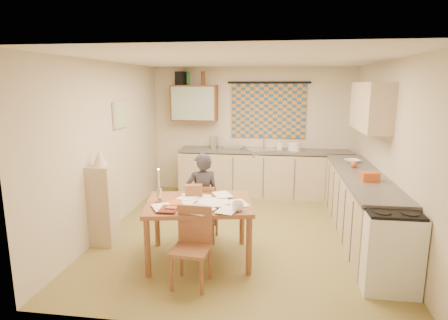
# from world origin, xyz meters

# --- Properties ---
(floor) EXTENTS (4.00, 4.50, 0.02)m
(floor) POSITION_xyz_m (0.00, 0.00, -0.01)
(floor) COLOR olive
(floor) RESTS_ON ground
(ceiling) EXTENTS (4.00, 4.50, 0.02)m
(ceiling) POSITION_xyz_m (0.00, 0.00, 2.51)
(ceiling) COLOR white
(ceiling) RESTS_ON floor
(wall_back) EXTENTS (4.00, 0.02, 2.50)m
(wall_back) POSITION_xyz_m (0.00, 2.26, 1.25)
(wall_back) COLOR beige
(wall_back) RESTS_ON floor
(wall_front) EXTENTS (4.00, 0.02, 2.50)m
(wall_front) POSITION_xyz_m (0.00, -2.26, 1.25)
(wall_front) COLOR beige
(wall_front) RESTS_ON floor
(wall_left) EXTENTS (0.02, 4.50, 2.50)m
(wall_left) POSITION_xyz_m (-2.01, 0.00, 1.25)
(wall_left) COLOR beige
(wall_left) RESTS_ON floor
(wall_right) EXTENTS (0.02, 4.50, 2.50)m
(wall_right) POSITION_xyz_m (2.01, 0.00, 1.25)
(wall_right) COLOR beige
(wall_right) RESTS_ON floor
(window_blind) EXTENTS (1.45, 0.03, 1.05)m
(window_blind) POSITION_xyz_m (0.30, 2.22, 1.65)
(window_blind) COLOR #28517C
(window_blind) RESTS_ON wall_back
(curtain_rod) EXTENTS (1.60, 0.04, 0.04)m
(curtain_rod) POSITION_xyz_m (0.30, 2.20, 2.20)
(curtain_rod) COLOR black
(curtain_rod) RESTS_ON wall_back
(wall_cabinet) EXTENTS (0.90, 0.34, 0.70)m
(wall_cabinet) POSITION_xyz_m (-1.15, 2.08, 1.80)
(wall_cabinet) COLOR #5A2F18
(wall_cabinet) RESTS_ON wall_back
(wall_cabinet_glass) EXTENTS (0.84, 0.02, 0.64)m
(wall_cabinet_glass) POSITION_xyz_m (-1.15, 1.91, 1.80)
(wall_cabinet_glass) COLOR #99B2A5
(wall_cabinet_glass) RESTS_ON wall_back
(upper_cabinet_right) EXTENTS (0.34, 1.30, 0.70)m
(upper_cabinet_right) POSITION_xyz_m (1.83, 0.55, 1.85)
(upper_cabinet_right) COLOR tan
(upper_cabinet_right) RESTS_ON wall_right
(framed_print) EXTENTS (0.04, 0.50, 0.40)m
(framed_print) POSITION_xyz_m (-1.97, 0.40, 1.70)
(framed_print) COLOR beige
(framed_print) RESTS_ON wall_left
(print_canvas) EXTENTS (0.01, 0.42, 0.32)m
(print_canvas) POSITION_xyz_m (-1.95, 0.40, 1.70)
(print_canvas) COLOR silver
(print_canvas) RESTS_ON wall_left
(counter_back) EXTENTS (3.30, 0.62, 0.92)m
(counter_back) POSITION_xyz_m (0.25, 1.95, 0.45)
(counter_back) COLOR tan
(counter_back) RESTS_ON floor
(counter_right) EXTENTS (0.62, 2.95, 0.92)m
(counter_right) POSITION_xyz_m (1.70, 0.21, 0.45)
(counter_right) COLOR tan
(counter_right) RESTS_ON floor
(stove) EXTENTS (0.57, 0.57, 0.89)m
(stove) POSITION_xyz_m (1.70, -1.27, 0.44)
(stove) COLOR white
(stove) RESTS_ON floor
(sink) EXTENTS (0.69, 0.64, 0.10)m
(sink) POSITION_xyz_m (0.20, 1.95, 0.88)
(sink) COLOR silver
(sink) RESTS_ON counter_back
(tap) EXTENTS (0.04, 0.04, 0.28)m
(tap) POSITION_xyz_m (0.23, 2.13, 1.06)
(tap) COLOR silver
(tap) RESTS_ON counter_back
(dish_rack) EXTENTS (0.41, 0.38, 0.06)m
(dish_rack) POSITION_xyz_m (-0.34, 1.95, 0.95)
(dish_rack) COLOR silver
(dish_rack) RESTS_ON counter_back
(kettle) EXTENTS (0.20, 0.20, 0.24)m
(kettle) POSITION_xyz_m (-0.74, 1.95, 1.04)
(kettle) COLOR silver
(kettle) RESTS_ON counter_back
(mixing_bowl) EXTENTS (0.27, 0.27, 0.16)m
(mixing_bowl) POSITION_xyz_m (0.82, 1.95, 1.00)
(mixing_bowl) COLOR white
(mixing_bowl) RESTS_ON counter_back
(soap_bottle) EXTENTS (0.12, 0.12, 0.20)m
(soap_bottle) POSITION_xyz_m (0.53, 2.00, 1.02)
(soap_bottle) COLOR white
(soap_bottle) RESTS_ON counter_back
(bowl) EXTENTS (0.38, 0.38, 0.06)m
(bowl) POSITION_xyz_m (1.70, 0.93, 0.95)
(bowl) COLOR white
(bowl) RESTS_ON counter_right
(orange_bag) EXTENTS (0.24, 0.19, 0.12)m
(orange_bag) POSITION_xyz_m (1.70, -0.23, 0.98)
(orange_bag) COLOR #BE4F1D
(orange_bag) RESTS_ON counter_right
(fruit_orange) EXTENTS (0.10, 0.10, 0.10)m
(fruit_orange) POSITION_xyz_m (1.65, 0.56, 0.97)
(fruit_orange) COLOR #BE4F1D
(fruit_orange) RESTS_ON counter_right
(speaker) EXTENTS (0.21, 0.24, 0.26)m
(speaker) POSITION_xyz_m (-1.41, 2.08, 2.28)
(speaker) COLOR black
(speaker) RESTS_ON wall_cabinet
(bottle_green) EXTENTS (0.09, 0.09, 0.26)m
(bottle_green) POSITION_xyz_m (-1.27, 2.08, 2.28)
(bottle_green) COLOR #195926
(bottle_green) RESTS_ON wall_cabinet
(bottle_brown) EXTENTS (0.08, 0.08, 0.26)m
(bottle_brown) POSITION_xyz_m (-0.97, 2.08, 2.28)
(bottle_brown) COLOR #5A2F18
(bottle_brown) RESTS_ON wall_cabinet
(dining_table) EXTENTS (1.44, 1.19, 0.75)m
(dining_table) POSITION_xyz_m (-0.45, -0.90, 0.38)
(dining_table) COLOR brown
(dining_table) RESTS_ON floor
(chair_far) EXTENTS (0.37, 0.37, 0.82)m
(chair_far) POSITION_xyz_m (-0.51, -0.32, 0.25)
(chair_far) COLOR brown
(chair_far) RESTS_ON floor
(chair_near) EXTENTS (0.42, 0.42, 0.86)m
(chair_near) POSITION_xyz_m (-0.41, -1.52, 0.27)
(chair_near) COLOR brown
(chair_near) RESTS_ON floor
(person) EXTENTS (0.67, 0.62, 1.26)m
(person) POSITION_xyz_m (-0.52, -0.36, 0.63)
(person) COLOR black
(person) RESTS_ON floor
(shelf_stand) EXTENTS (0.32, 0.30, 1.11)m
(shelf_stand) POSITION_xyz_m (-1.84, -0.64, 0.55)
(shelf_stand) COLOR tan
(shelf_stand) RESTS_ON floor
(lampshade) EXTENTS (0.20, 0.20, 0.22)m
(lampshade) POSITION_xyz_m (-1.84, -0.64, 1.22)
(lampshade) COLOR beige
(lampshade) RESTS_ON shelf_stand
(letter_rack) EXTENTS (0.24, 0.15, 0.16)m
(letter_rack) POSITION_xyz_m (-0.56, -0.70, 0.83)
(letter_rack) COLOR brown
(letter_rack) RESTS_ON dining_table
(mug) EXTENTS (0.16, 0.16, 0.11)m
(mug) POSITION_xyz_m (0.05, -1.16, 0.80)
(mug) COLOR white
(mug) RESTS_ON dining_table
(magazine) EXTENTS (0.23, 0.29, 0.03)m
(magazine) POSITION_xyz_m (-0.83, -1.26, 0.76)
(magazine) COLOR maroon
(magazine) RESTS_ON dining_table
(book) EXTENTS (0.33, 0.35, 0.02)m
(book) POSITION_xyz_m (-0.80, -1.05, 0.76)
(book) COLOR #BE4F1D
(book) RESTS_ON dining_table
(orange_box) EXTENTS (0.12, 0.09, 0.04)m
(orange_box) POSITION_xyz_m (-0.70, -1.25, 0.77)
(orange_box) COLOR #BE4F1D
(orange_box) RESTS_ON dining_table
(eyeglasses) EXTENTS (0.13, 0.10, 0.02)m
(eyeglasses) POSITION_xyz_m (-0.24, -1.15, 0.76)
(eyeglasses) COLOR black
(eyeglasses) RESTS_ON dining_table
(candle_holder) EXTENTS (0.07, 0.07, 0.18)m
(candle_holder) POSITION_xyz_m (-0.93, -0.96, 0.84)
(candle_holder) COLOR silver
(candle_holder) RESTS_ON dining_table
(candle) EXTENTS (0.03, 0.03, 0.22)m
(candle) POSITION_xyz_m (-0.94, -0.95, 1.04)
(candle) COLOR white
(candle) RESTS_ON dining_table
(candle_flame) EXTENTS (0.02, 0.02, 0.02)m
(candle_flame) POSITION_xyz_m (-0.93, -0.96, 1.16)
(candle_flame) COLOR #FFCC66
(candle_flame) RESTS_ON dining_table
(papers) EXTENTS (1.18, 1.02, 0.02)m
(papers) POSITION_xyz_m (-0.39, -0.95, 0.76)
(papers) COLOR white
(papers) RESTS_ON dining_table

